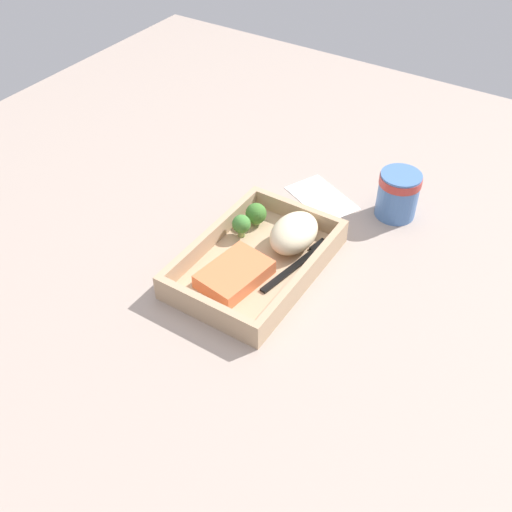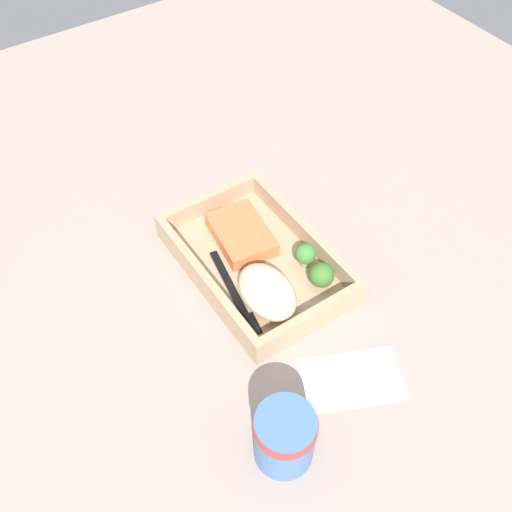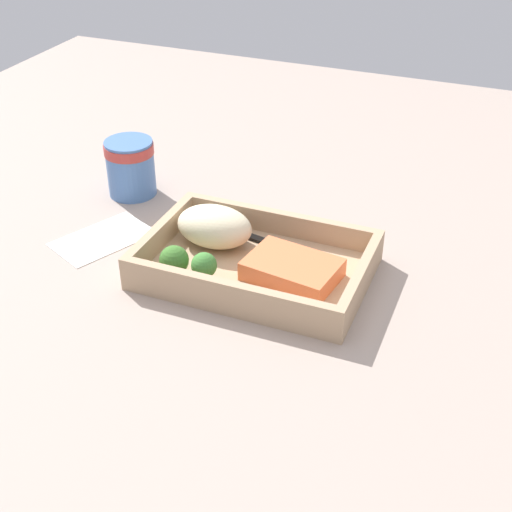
% 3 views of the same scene
% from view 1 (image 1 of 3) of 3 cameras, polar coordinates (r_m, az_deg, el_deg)
% --- Properties ---
extents(ground_plane, '(1.60, 1.60, 0.02)m').
position_cam_1_polar(ground_plane, '(0.96, 0.00, -1.63)').
color(ground_plane, gray).
extents(takeout_tray, '(0.28, 0.18, 0.01)m').
position_cam_1_polar(takeout_tray, '(0.95, 0.00, -0.94)').
color(takeout_tray, tan).
rests_on(takeout_tray, ground_plane).
extents(tray_rim, '(0.28, 0.18, 0.03)m').
position_cam_1_polar(tray_rim, '(0.94, 0.00, 0.04)').
color(tray_rim, tan).
rests_on(tray_rim, takeout_tray).
extents(salmon_fillet, '(0.12, 0.09, 0.02)m').
position_cam_1_polar(salmon_fillet, '(0.91, -2.05, -1.75)').
color(salmon_fillet, '#E57041').
rests_on(salmon_fillet, takeout_tray).
extents(mashed_potatoes, '(0.10, 0.07, 0.05)m').
position_cam_1_polar(mashed_potatoes, '(0.97, 3.64, 2.20)').
color(mashed_potatoes, beige).
rests_on(mashed_potatoes, takeout_tray).
extents(broccoli_floret_1, '(0.03, 0.03, 0.04)m').
position_cam_1_polar(broccoli_floret_1, '(0.99, -1.40, 3.02)').
color(broccoli_floret_1, '#799751').
rests_on(broccoli_floret_1, takeout_tray).
extents(broccoli_floret_2, '(0.04, 0.04, 0.04)m').
position_cam_1_polar(broccoli_floret_2, '(1.01, 0.01, 4.04)').
color(broccoli_floret_2, '#87AF5D').
rests_on(broccoli_floret_2, takeout_tray).
extents(fork, '(0.16, 0.04, 0.00)m').
position_cam_1_polar(fork, '(0.95, 4.28, -0.57)').
color(fork, black).
rests_on(fork, takeout_tray).
extents(paper_cup, '(0.07, 0.07, 0.08)m').
position_cam_1_polar(paper_cup, '(1.07, 13.40, 5.91)').
color(paper_cup, '#466FAC').
rests_on(paper_cup, ground_plane).
extents(receipt_slip, '(0.13, 0.15, 0.00)m').
position_cam_1_polar(receipt_slip, '(1.11, 6.33, 5.51)').
color(receipt_slip, white).
rests_on(receipt_slip, ground_plane).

